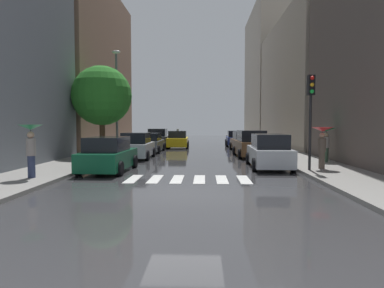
{
  "coord_description": "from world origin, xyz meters",
  "views": [
    {
      "loc": [
        0.66,
        -11.12,
        2.22
      ],
      "look_at": [
        -0.28,
        14.66,
        0.78
      ],
      "focal_mm": 32.66,
      "sensor_mm": 36.0,
      "label": 1
    }
  ],
  "objects_px": {
    "parked_car_left_fourth": "(158,138)",
    "street_tree_left": "(102,96)",
    "lamp_post_left": "(117,95)",
    "parked_car_right_third": "(244,142)",
    "parked_car_left_third": "(150,143)",
    "pedestrian_near_tree": "(322,138)",
    "pedestrian_far_side": "(31,140)",
    "parked_car_left_second": "(137,146)",
    "parked_car_left_nearest": "(108,155)",
    "traffic_light_right_corner": "(311,101)",
    "parked_car_right_nearest": "(269,152)",
    "parked_car_right_fourth": "(236,139)",
    "pedestrian_foreground": "(326,137)",
    "parked_car_right_second": "(251,145)",
    "taxi_midroad": "(178,140)"
  },
  "relations": [
    {
      "from": "parked_car_right_third",
      "to": "pedestrian_far_side",
      "type": "xyz_separation_m",
      "value": [
        -10.06,
        -16.42,
        0.85
      ]
    },
    {
      "from": "parked_car_right_third",
      "to": "traffic_light_right_corner",
      "type": "height_order",
      "value": "traffic_light_right_corner"
    },
    {
      "from": "parked_car_left_second",
      "to": "taxi_midroad",
      "type": "distance_m",
      "value": 10.81
    },
    {
      "from": "parked_car_left_third",
      "to": "parked_car_left_fourth",
      "type": "xyz_separation_m",
      "value": [
        -0.22,
        6.68,
        0.11
      ]
    },
    {
      "from": "parked_car_left_fourth",
      "to": "parked_car_right_third",
      "type": "bearing_deg",
      "value": -122.94
    },
    {
      "from": "parked_car_right_second",
      "to": "traffic_light_right_corner",
      "type": "relative_size",
      "value": 1.06
    },
    {
      "from": "parked_car_left_fourth",
      "to": "lamp_post_left",
      "type": "height_order",
      "value": "lamp_post_left"
    },
    {
      "from": "pedestrian_near_tree",
      "to": "parked_car_left_fourth",
      "type": "bearing_deg",
      "value": -47.61
    },
    {
      "from": "parked_car_left_second",
      "to": "pedestrian_foreground",
      "type": "distance_m",
      "value": 11.58
    },
    {
      "from": "parked_car_right_third",
      "to": "lamp_post_left",
      "type": "relative_size",
      "value": 0.61
    },
    {
      "from": "parked_car_left_nearest",
      "to": "parked_car_left_third",
      "type": "relative_size",
      "value": 0.93
    },
    {
      "from": "parked_car_left_second",
      "to": "lamp_post_left",
      "type": "bearing_deg",
      "value": 42.24
    },
    {
      "from": "parked_car_left_fourth",
      "to": "parked_car_right_third",
      "type": "relative_size",
      "value": 1.03
    },
    {
      "from": "parked_car_left_fourth",
      "to": "parked_car_right_fourth",
      "type": "xyz_separation_m",
      "value": [
        7.89,
        1.63,
        -0.09
      ]
    },
    {
      "from": "parked_car_right_nearest",
      "to": "street_tree_left",
      "type": "xyz_separation_m",
      "value": [
        -10.18,
        5.15,
        3.33
      ]
    },
    {
      "from": "pedestrian_far_side",
      "to": "parked_car_left_nearest",
      "type": "bearing_deg",
      "value": 176.73
    },
    {
      "from": "parked_car_left_third",
      "to": "pedestrian_far_side",
      "type": "height_order",
      "value": "pedestrian_far_side"
    },
    {
      "from": "parked_car_left_third",
      "to": "parked_car_right_nearest",
      "type": "xyz_separation_m",
      "value": [
        7.74,
        -10.01,
        0.08
      ]
    },
    {
      "from": "pedestrian_foreground",
      "to": "parked_car_right_third",
      "type": "bearing_deg",
      "value": 146.38
    },
    {
      "from": "parked_car_left_third",
      "to": "pedestrian_near_tree",
      "type": "height_order",
      "value": "pedestrian_near_tree"
    },
    {
      "from": "parked_car_left_second",
      "to": "parked_car_right_third",
      "type": "bearing_deg",
      "value": -47.65
    },
    {
      "from": "traffic_light_right_corner",
      "to": "lamp_post_left",
      "type": "xyz_separation_m",
      "value": [
        -11.0,
        8.47,
        1.03
      ]
    },
    {
      "from": "parked_car_right_second",
      "to": "pedestrian_far_side",
      "type": "distance_m",
      "value": 14.6
    },
    {
      "from": "street_tree_left",
      "to": "parked_car_right_fourth",
      "type": "bearing_deg",
      "value": 52.54
    },
    {
      "from": "parked_car_left_second",
      "to": "street_tree_left",
      "type": "xyz_separation_m",
      "value": [
        -2.44,
        0.6,
        3.34
      ]
    },
    {
      "from": "pedestrian_near_tree",
      "to": "traffic_light_right_corner",
      "type": "height_order",
      "value": "traffic_light_right_corner"
    },
    {
      "from": "parked_car_left_fourth",
      "to": "street_tree_left",
      "type": "distance_m",
      "value": 12.21
    },
    {
      "from": "parked_car_right_fourth",
      "to": "pedestrian_near_tree",
      "type": "distance_m",
      "value": 19.97
    },
    {
      "from": "parked_car_left_fourth",
      "to": "pedestrian_far_side",
      "type": "xyz_separation_m",
      "value": [
        -2.09,
        -21.43,
        0.77
      ]
    },
    {
      "from": "parked_car_right_nearest",
      "to": "pedestrian_foreground",
      "type": "xyz_separation_m",
      "value": [
        3.44,
        1.6,
        0.75
      ]
    },
    {
      "from": "parked_car_left_second",
      "to": "street_tree_left",
      "type": "distance_m",
      "value": 4.18
    },
    {
      "from": "parked_car_left_second",
      "to": "pedestrian_far_side",
      "type": "xyz_separation_m",
      "value": [
        -2.32,
        -9.28,
        0.82
      ]
    },
    {
      "from": "pedestrian_far_side",
      "to": "traffic_light_right_corner",
      "type": "xyz_separation_m",
      "value": [
        11.54,
        2.74,
        1.68
      ]
    },
    {
      "from": "parked_car_left_nearest",
      "to": "pedestrian_foreground",
      "type": "distance_m",
      "value": 11.81
    },
    {
      "from": "parked_car_left_fourth",
      "to": "parked_car_right_fourth",
      "type": "distance_m",
      "value": 8.05
    },
    {
      "from": "street_tree_left",
      "to": "lamp_post_left",
      "type": "bearing_deg",
      "value": 63.7
    },
    {
      "from": "street_tree_left",
      "to": "parked_car_right_third",
      "type": "bearing_deg",
      "value": 32.73
    },
    {
      "from": "parked_car_left_fourth",
      "to": "lamp_post_left",
      "type": "relative_size",
      "value": 0.63
    },
    {
      "from": "parked_car_left_second",
      "to": "pedestrian_foreground",
      "type": "height_order",
      "value": "pedestrian_foreground"
    },
    {
      "from": "parked_car_right_second",
      "to": "taxi_midroad",
      "type": "relative_size",
      "value": 0.96
    },
    {
      "from": "parked_car_right_third",
      "to": "street_tree_left",
      "type": "height_order",
      "value": "street_tree_left"
    },
    {
      "from": "parked_car_left_nearest",
      "to": "parked_car_right_third",
      "type": "relative_size",
      "value": 1.0
    },
    {
      "from": "parked_car_left_third",
      "to": "lamp_post_left",
      "type": "xyz_separation_m",
      "value": [
        -1.78,
        -3.53,
        3.59
      ]
    },
    {
      "from": "taxi_midroad",
      "to": "parked_car_left_second",
      "type": "bearing_deg",
      "value": 168.62
    },
    {
      "from": "parked_car_left_third",
      "to": "parked_car_left_fourth",
      "type": "bearing_deg",
      "value": 2.26
    },
    {
      "from": "parked_car_left_nearest",
      "to": "parked_car_right_nearest",
      "type": "distance_m",
      "value": 8.05
    },
    {
      "from": "parked_car_left_nearest",
      "to": "pedestrian_near_tree",
      "type": "bearing_deg",
      "value": -87.54
    },
    {
      "from": "parked_car_left_second",
      "to": "pedestrian_foreground",
      "type": "bearing_deg",
      "value": -105.14
    },
    {
      "from": "pedestrian_near_tree",
      "to": "pedestrian_far_side",
      "type": "height_order",
      "value": "pedestrian_far_side"
    },
    {
      "from": "parked_car_right_nearest",
      "to": "traffic_light_right_corner",
      "type": "height_order",
      "value": "traffic_light_right_corner"
    }
  ]
}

